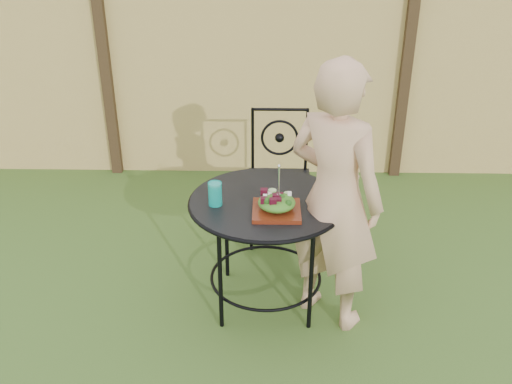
% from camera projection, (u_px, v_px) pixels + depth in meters
% --- Properties ---
extents(ground, '(60.00, 60.00, 0.00)m').
position_uv_depth(ground, '(247.00, 322.00, 3.47)').
color(ground, '#254315').
rests_on(ground, ground).
extents(fence, '(8.00, 0.12, 1.90)m').
position_uv_depth(fence, '(255.00, 72.00, 4.99)').
color(fence, '#EACE73').
rests_on(fence, ground).
extents(patio_table, '(0.92, 0.92, 0.72)m').
position_uv_depth(patio_table, '(266.00, 220.00, 3.40)').
color(patio_table, black).
rests_on(patio_table, ground).
extents(patio_chair, '(0.46, 0.46, 0.95)m').
position_uv_depth(patio_chair, '(279.00, 173.00, 4.19)').
color(patio_chair, black).
rests_on(patio_chair, ground).
extents(diner, '(0.70, 0.66, 1.61)m').
position_uv_depth(diner, '(335.00, 198.00, 3.19)').
color(diner, tan).
rests_on(diner, ground).
extents(salad_plate, '(0.27, 0.27, 0.02)m').
position_uv_depth(salad_plate, '(277.00, 211.00, 3.20)').
color(salad_plate, '#4F170B').
rests_on(salad_plate, patio_table).
extents(salad, '(0.21, 0.21, 0.08)m').
position_uv_depth(salad, '(277.00, 202.00, 3.18)').
color(salad, '#235614').
rests_on(salad, salad_plate).
extents(fork, '(0.01, 0.01, 0.18)m').
position_uv_depth(fork, '(279.00, 182.00, 3.12)').
color(fork, silver).
rests_on(fork, salad).
extents(drinking_glass, '(0.08, 0.08, 0.14)m').
position_uv_depth(drinking_glass, '(215.00, 194.00, 3.26)').
color(drinking_glass, '#0D9F91').
rests_on(drinking_glass, patio_table).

